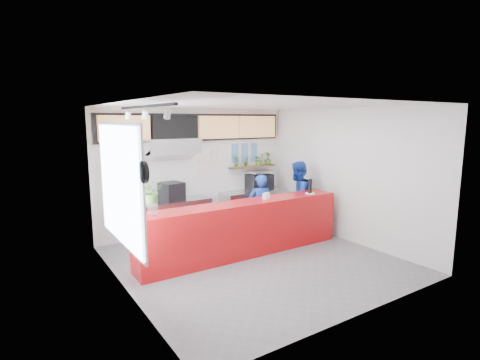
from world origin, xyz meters
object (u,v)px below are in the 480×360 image
espresso_machine (259,182)px  staff_center (260,208)px  staff_right (297,198)px  service_counter (244,228)px  pepper_mill (310,186)px  panini_oven (172,191)px

espresso_machine → staff_center: (-0.86, -1.22, -0.34)m
espresso_machine → staff_right: (0.21, -1.26, -0.22)m
staff_right → staff_center: bearing=-19.6°
service_counter → staff_right: 2.00m
staff_right → espresso_machine: bearing=-97.5°
espresso_machine → pepper_mill: size_ratio=1.99×
panini_oven → espresso_machine: panini_oven is taller
service_counter → staff_right: (1.90, 0.54, 0.33)m
service_counter → pepper_mill: size_ratio=14.05×
staff_right → pepper_mill: size_ratio=5.49×
espresso_machine → pepper_mill: (0.03, -1.89, 0.17)m
service_counter → espresso_machine: bearing=46.9°
panini_oven → pepper_mill: 3.15m
service_counter → panini_oven: 2.05m
panini_oven → staff_center: 2.06m
service_counter → staff_center: staff_center is taller
panini_oven → staff_right: (2.70, -1.26, -0.23)m
panini_oven → staff_right: bearing=-37.0°
espresso_machine → staff_center: bearing=-123.9°
staff_center → pepper_mill: bearing=160.5°
service_counter → staff_center: 1.03m
service_counter → panini_oven: panini_oven is taller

